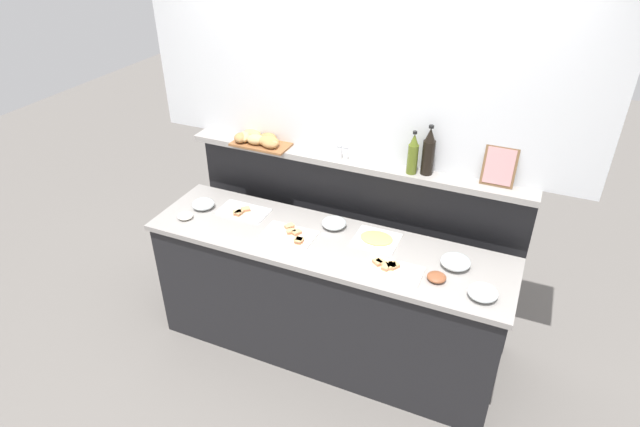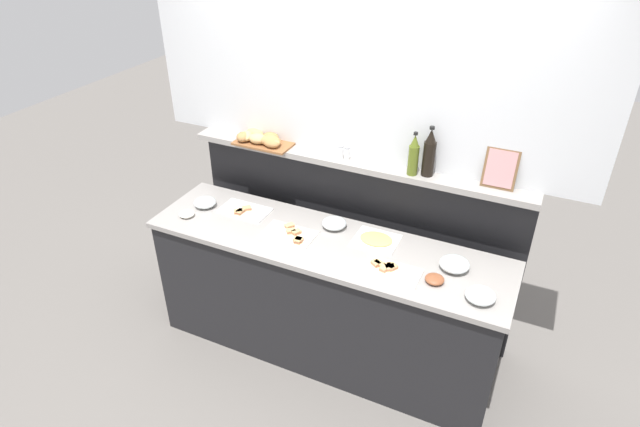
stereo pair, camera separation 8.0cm
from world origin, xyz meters
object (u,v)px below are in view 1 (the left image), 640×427
framed_picture (500,166)px  olive_oil_bottle (413,155)px  glass_bowl_large (483,293)px  condiment_bowl_cream (437,277)px  cold_cuts_platter (377,239)px  wine_bottle_dark (428,152)px  condiment_bowl_teal (185,216)px  salt_shaker (339,152)px  sandwich_platter_rear (291,234)px  bread_basket (260,140)px  pepper_shaker (346,153)px  sandwich_platter_side (391,268)px  glass_bowl_extra (334,223)px  glass_bowl_medium (203,204)px  glass_bowl_small (455,262)px  sandwich_platter_front (243,211)px

framed_picture → olive_oil_bottle: bearing=-173.3°
glass_bowl_large → condiment_bowl_cream: bearing=169.6°
cold_cuts_platter → wine_bottle_dark: bearing=53.8°
condiment_bowl_teal → salt_shaker: salt_shaker is taller
condiment_bowl_teal → glass_bowl_large: bearing=-0.7°
sandwich_platter_rear → salt_shaker: size_ratio=3.84×
bread_basket → framed_picture: framed_picture is taller
olive_oil_bottle → pepper_shaker: (-0.44, 0.02, -0.08)m
pepper_shaker → framed_picture: bearing=2.3°
sandwich_platter_rear → wine_bottle_dark: wine_bottle_dark is taller
sandwich_platter_side → condiment_bowl_teal: same height
cold_cuts_platter → glass_bowl_extra: (-0.30, 0.03, 0.02)m
sandwich_platter_side → glass_bowl_medium: 1.39m
wine_bottle_dark → pepper_shaker: size_ratio=3.63×
glass_bowl_large → salt_shaker: bearing=152.2°
sandwich_platter_side → sandwich_platter_rear: (-0.68, 0.09, -0.00)m
sandwich_platter_rear → sandwich_platter_side: bearing=-7.1°
glass_bowl_extra → sandwich_platter_side: bearing=-31.3°
glass_bowl_large → olive_oil_bottle: (-0.58, 0.54, 0.47)m
sandwich_platter_side → olive_oil_bottle: (-0.05, 0.51, 0.49)m
condiment_bowl_cream → glass_bowl_large: bearing=-10.4°
glass_bowl_large → glass_bowl_small: glass_bowl_small is taller
glass_bowl_extra → glass_bowl_medium: bearing=-171.6°
glass_bowl_large → condiment_bowl_teal: (-1.94, 0.02, -0.01)m
sandwich_platter_rear → glass_bowl_extra: bearing=43.9°
condiment_bowl_teal → wine_bottle_dark: 1.63m
sandwich_platter_rear → framed_picture: framed_picture is taller
olive_oil_bottle → pepper_shaker: size_ratio=3.17×
glass_bowl_large → glass_bowl_extra: size_ratio=1.03×
bread_basket → condiment_bowl_cream: bearing=-19.4°
glass_bowl_extra → condiment_bowl_teal: size_ratio=1.53×
glass_bowl_medium → bread_basket: bread_basket is taller
condiment_bowl_cream → bread_basket: 1.51m
glass_bowl_extra → framed_picture: framed_picture is taller
sandwich_platter_rear → glass_bowl_medium: glass_bowl_medium is taller
glass_bowl_extra → bread_basket: (-0.64, 0.21, 0.39)m
olive_oil_bottle → framed_picture: size_ratio=1.14×
sandwich_platter_front → framed_picture: framed_picture is taller
sandwich_platter_side → glass_bowl_small: glass_bowl_small is taller
sandwich_platter_side → salt_shaker: size_ratio=3.81×
wine_bottle_dark → glass_bowl_extra: bearing=-153.9°
glass_bowl_large → wine_bottle_dark: (-0.49, 0.57, 0.49)m
sandwich_platter_side → sandwich_platter_rear: bearing=172.9°
glass_bowl_small → pepper_shaker: size_ratio=2.00×
cold_cuts_platter → pepper_shaker: 0.59m
sandwich_platter_front → condiment_bowl_cream: (1.37, -0.19, 0.01)m
sandwich_platter_side → framed_picture: bearing=51.6°
glass_bowl_medium → glass_bowl_extra: (0.91, 0.14, 0.00)m
sandwich_platter_side → sandwich_platter_rear: same height
pepper_shaker → framed_picture: (0.94, 0.04, 0.08)m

